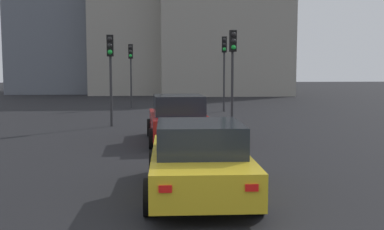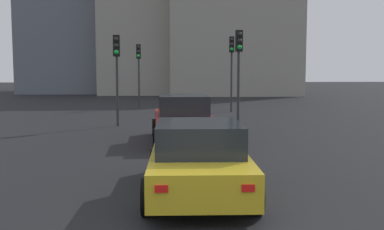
% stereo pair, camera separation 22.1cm
% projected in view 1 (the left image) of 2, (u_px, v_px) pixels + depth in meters
% --- Properties ---
extents(car_red_lead, '(4.42, 2.13, 1.59)m').
position_uv_depth(car_red_lead, '(178.00, 119.00, 15.56)').
color(car_red_lead, maroon).
rests_on(car_red_lead, ground_plane).
extents(car_yellow_second, '(4.40, 2.13, 1.44)m').
position_uv_depth(car_yellow_second, '(199.00, 159.00, 9.02)').
color(car_yellow_second, gold).
rests_on(car_yellow_second, ground_plane).
extents(traffic_light_near_left, '(0.32, 0.30, 4.29)m').
position_uv_depth(traffic_light_near_left, '(224.00, 58.00, 26.43)').
color(traffic_light_near_left, '#2D2D30').
rests_on(traffic_light_near_left, ground_plane).
extents(traffic_light_near_right, '(0.32, 0.28, 3.88)m').
position_uv_depth(traffic_light_near_right, '(110.00, 61.00, 19.54)').
color(traffic_light_near_right, '#2D2D30').
rests_on(traffic_light_near_right, ground_plane).
extents(traffic_light_far_left, '(0.32, 0.29, 3.99)m').
position_uv_depth(traffic_light_far_left, '(131.00, 62.00, 28.95)').
color(traffic_light_far_left, '#2D2D30').
rests_on(traffic_light_far_left, ground_plane).
extents(traffic_light_far_right, '(0.32, 0.30, 4.08)m').
position_uv_depth(traffic_light_far_right, '(233.00, 58.00, 19.56)').
color(traffic_light_far_right, '#2D2D30').
rests_on(traffic_light_far_right, ground_plane).
extents(building_facade_left, '(11.84, 11.95, 14.88)m').
position_uv_depth(building_facade_left, '(220.00, 18.00, 45.86)').
color(building_facade_left, gray).
rests_on(building_facade_left, ground_plane).
extents(building_facade_center, '(15.23, 9.25, 14.48)m').
position_uv_depth(building_facade_center, '(140.00, 24.00, 49.09)').
color(building_facade_center, gray).
rests_on(building_facade_center, ground_plane).
extents(building_facade_right, '(10.11, 9.59, 11.48)m').
position_uv_depth(building_facade_right, '(64.00, 37.00, 48.58)').
color(building_facade_right, slate).
rests_on(building_facade_right, ground_plane).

